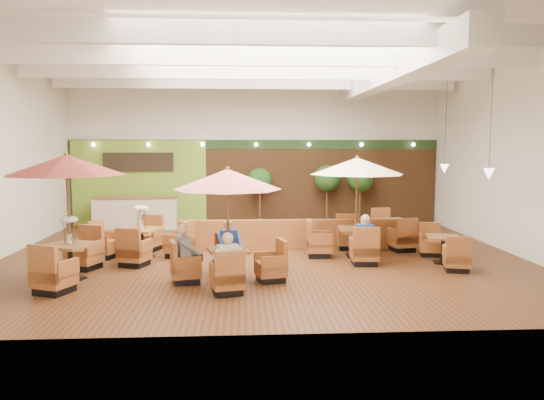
{
  "coord_description": "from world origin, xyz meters",
  "views": [
    {
      "loc": [
        -0.55,
        -14.26,
        3.05
      ],
      "look_at": [
        0.3,
        0.5,
        1.5
      ],
      "focal_mm": 35.0,
      "sensor_mm": 36.0,
      "label": 1
    }
  ],
  "objects": [
    {
      "name": "table_4",
      "position": [
        4.62,
        -1.09,
        0.34
      ],
      "size": [
        0.97,
        2.5,
        0.9
      ],
      "rotation": [
        0.0,
        0.0,
        -0.23
      ],
      "color": "brown",
      "rests_on": "ground"
    },
    {
      "name": "topiary_0",
      "position": [
        0.12,
        5.3,
        1.62
      ],
      "size": [
        0.94,
        0.94,
        2.18
      ],
      "color": "black",
      "rests_on": "ground"
    },
    {
      "name": "table_2",
      "position": [
        2.49,
        -0.15,
        1.98
      ],
      "size": [
        2.63,
        2.71,
        2.75
      ],
      "rotation": [
        0.0,
        0.0,
        -0.05
      ],
      "color": "brown",
      "rests_on": "ground"
    },
    {
      "name": "booth_divider",
      "position": [
        0.8,
        0.89,
        0.44
      ],
      "size": [
        6.37,
        0.22,
        0.88
      ],
      "primitive_type": "cube",
      "rotation": [
        0.0,
        0.0,
        -0.01
      ],
      "color": "brown",
      "rests_on": "ground"
    },
    {
      "name": "table_5",
      "position": [
        4.05,
        1.48,
        0.38
      ],
      "size": [
        1.02,
        2.71,
        0.98
      ],
      "rotation": [
        0.0,
        0.0,
        0.18
      ],
      "color": "brown",
      "rests_on": "ground"
    },
    {
      "name": "service_counter",
      "position": [
        -4.4,
        5.1,
        0.58
      ],
      "size": [
        3.0,
        0.75,
        1.18
      ],
      "color": "beige",
      "rests_on": "ground"
    },
    {
      "name": "table_1",
      "position": [
        -0.85,
        -2.67,
        1.76
      ],
      "size": [
        2.63,
        2.63,
        2.58
      ],
      "rotation": [
        0.0,
        0.0,
        0.25
      ],
      "color": "brown",
      "rests_on": "ground"
    },
    {
      "name": "topiary_1",
      "position": [
        2.64,
        5.3,
        1.7
      ],
      "size": [
        0.98,
        0.98,
        2.28
      ],
      "color": "black",
      "rests_on": "ground"
    },
    {
      "name": "table_3",
      "position": [
        -3.25,
        0.03,
        0.44
      ],
      "size": [
        2.85,
        2.85,
        1.57
      ],
      "rotation": [
        0.0,
        0.0,
        -0.34
      ],
      "color": "brown",
      "rests_on": "ground"
    },
    {
      "name": "diner_1",
      "position": [
        -0.85,
        -1.73,
        0.76
      ],
      "size": [
        0.43,
        0.38,
        0.8
      ],
      "rotation": [
        0.0,
        0.0,
        3.41
      ],
      "color": "#23459B",
      "rests_on": "ground"
    },
    {
      "name": "diner_4",
      "position": [
        2.56,
        -1.16,
        0.74
      ],
      "size": [
        0.39,
        0.33,
        0.75
      ],
      "rotation": [
        0.0,
        0.0,
        -0.12
      ],
      "color": "silver",
      "rests_on": "ground"
    },
    {
      "name": "table_0",
      "position": [
        -4.41,
        -2.3,
        2.18
      ],
      "size": [
        2.67,
        3.02,
        2.88
      ],
      "rotation": [
        0.0,
        0.0,
        -0.4
      ],
      "color": "brown",
      "rests_on": "ground"
    },
    {
      "name": "room",
      "position": [
        0.25,
        1.22,
        3.63
      ],
      "size": [
        14.04,
        14.0,
        5.52
      ],
      "color": "#381E0F",
      "rests_on": "ground"
    },
    {
      "name": "diner_0",
      "position": [
        -0.85,
        -3.61,
        0.77
      ],
      "size": [
        0.45,
        0.41,
        0.82
      ],
      "rotation": [
        0.0,
        0.0,
        0.31
      ],
      "color": "silver",
      "rests_on": "ground"
    },
    {
      "name": "diner_2",
      "position": [
        -1.79,
        -2.67,
        0.78
      ],
      "size": [
        0.44,
        0.47,
        0.85
      ],
      "rotation": [
        0.0,
        0.0,
        5.11
      ],
      "color": "slate",
      "rests_on": "ground"
    },
    {
      "name": "topiary_2",
      "position": [
        3.88,
        5.3,
        1.68
      ],
      "size": [
        0.97,
        0.97,
        2.26
      ],
      "color": "black",
      "rests_on": "ground"
    },
    {
      "name": "diner_3",
      "position": [
        2.56,
        -1.16,
        0.77
      ],
      "size": [
        0.41,
        0.32,
        0.84
      ],
      "rotation": [
        0.0,
        0.0,
        0.01
      ],
      "color": "#23459B",
      "rests_on": "ground"
    }
  ]
}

